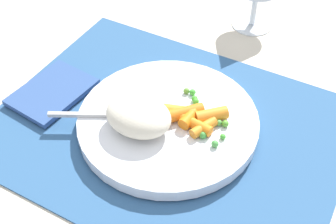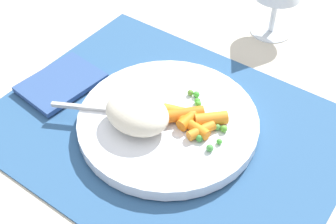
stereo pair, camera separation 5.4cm
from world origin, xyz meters
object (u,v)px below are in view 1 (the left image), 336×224
at_px(fork, 138,115).
at_px(carrot_portion, 191,117).
at_px(rice_mound, 138,116).
at_px(plate, 168,122).
at_px(napkin, 52,92).

bearing_deg(fork, carrot_portion, 22.30).
bearing_deg(rice_mound, fork, 126.58).
height_order(plate, napkin, plate).
xyz_separation_m(rice_mound, fork, (-0.01, 0.02, -0.02)).
xyz_separation_m(plate, napkin, (-0.19, -0.02, -0.01)).
height_order(rice_mound, napkin, rice_mound).
bearing_deg(napkin, carrot_portion, 8.64).
bearing_deg(carrot_portion, rice_mound, -142.48).
relative_size(fork, napkin, 1.58).
bearing_deg(carrot_portion, fork, -157.70).
xyz_separation_m(rice_mound, napkin, (-0.16, 0.01, -0.04)).
distance_m(plate, carrot_portion, 0.04).
bearing_deg(carrot_portion, plate, -165.09).
relative_size(plate, carrot_portion, 2.85).
bearing_deg(napkin, fork, 2.03).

